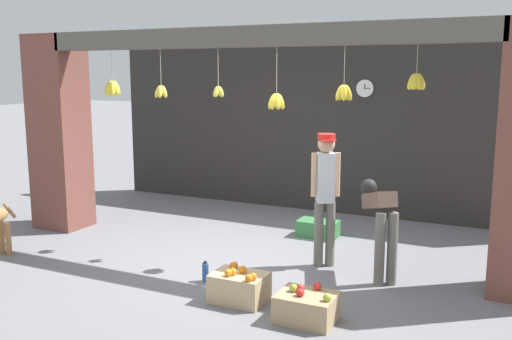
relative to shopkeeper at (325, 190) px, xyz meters
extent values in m
plane|color=slate|center=(-0.97, -0.29, -0.93)|extent=(60.00, 60.00, 0.00)
cube|color=#2D2B28|center=(-0.97, 2.61, 0.48)|extent=(7.56, 0.12, 2.81)
cube|color=brown|center=(-4.10, 0.01, 0.48)|extent=(0.70, 0.60, 2.81)
cube|color=#5B564C|center=(-0.97, -0.17, 1.77)|extent=(5.66, 0.24, 0.24)
cylinder|color=#B2AD99|center=(-2.92, -0.19, 1.45)|extent=(0.01, 0.01, 0.40)
ellipsoid|color=yellow|center=(-2.87, -0.19, 1.15)|extent=(0.14, 0.08, 0.22)
ellipsoid|color=yellow|center=(-2.89, -0.15, 1.15)|extent=(0.12, 0.13, 0.23)
ellipsoid|color=yellow|center=(-2.93, -0.14, 1.15)|extent=(0.09, 0.14, 0.22)
ellipsoid|color=yellow|center=(-2.97, -0.16, 1.15)|extent=(0.14, 0.11, 0.23)
ellipsoid|color=yellow|center=(-2.97, -0.21, 1.15)|extent=(0.14, 0.11, 0.23)
ellipsoid|color=yellow|center=(-2.93, -0.24, 1.15)|extent=(0.09, 0.14, 0.22)
ellipsoid|color=yellow|center=(-2.89, -0.23, 1.15)|extent=(0.12, 0.13, 0.23)
cylinder|color=#B2AD99|center=(-2.18, -0.14, 1.42)|extent=(0.01, 0.01, 0.46)
ellipsoid|color=gold|center=(-2.13, -0.14, 1.11)|extent=(0.12, 0.06, 0.18)
ellipsoid|color=gold|center=(-2.16, -0.10, 1.11)|extent=(0.08, 0.11, 0.18)
ellipsoid|color=gold|center=(-2.21, -0.11, 1.11)|extent=(0.11, 0.09, 0.19)
ellipsoid|color=gold|center=(-2.21, -0.16, 1.11)|extent=(0.11, 0.09, 0.19)
ellipsoid|color=gold|center=(-2.16, -0.18, 1.11)|extent=(0.08, 0.11, 0.18)
cylinder|color=#B2AD99|center=(-1.34, -0.14, 1.42)|extent=(0.01, 0.01, 0.46)
ellipsoid|color=gold|center=(-1.31, -0.14, 1.13)|extent=(0.10, 0.05, 0.15)
ellipsoid|color=gold|center=(-1.34, -0.10, 1.13)|extent=(0.05, 0.10, 0.15)
ellipsoid|color=gold|center=(-1.38, -0.14, 1.13)|extent=(0.10, 0.05, 0.15)
ellipsoid|color=gold|center=(-1.34, -0.18, 1.13)|extent=(0.05, 0.10, 0.15)
cylinder|color=#B2AD99|center=(-0.55, -0.19, 1.38)|extent=(0.01, 0.01, 0.53)
ellipsoid|color=yellow|center=(-0.50, -0.19, 1.03)|extent=(0.13, 0.07, 0.20)
ellipsoid|color=yellow|center=(-0.52, -0.15, 1.03)|extent=(0.11, 0.12, 0.21)
ellipsoid|color=yellow|center=(-0.56, -0.14, 1.03)|extent=(0.09, 0.13, 0.21)
ellipsoid|color=yellow|center=(-0.60, -0.16, 1.03)|extent=(0.13, 0.10, 0.21)
ellipsoid|color=yellow|center=(-0.60, -0.21, 1.03)|extent=(0.13, 0.10, 0.21)
ellipsoid|color=yellow|center=(-0.56, -0.23, 1.03)|extent=(0.09, 0.13, 0.21)
ellipsoid|color=yellow|center=(-0.52, -0.23, 1.03)|extent=(0.11, 0.12, 0.21)
cylinder|color=#B2AD99|center=(0.25, -0.19, 1.44)|extent=(0.01, 0.01, 0.42)
ellipsoid|color=yellow|center=(0.30, -0.19, 1.14)|extent=(0.13, 0.07, 0.19)
ellipsoid|color=yellow|center=(0.27, -0.15, 1.14)|extent=(0.09, 0.12, 0.20)
ellipsoid|color=yellow|center=(0.21, -0.17, 1.14)|extent=(0.12, 0.10, 0.20)
ellipsoid|color=yellow|center=(0.21, -0.22, 1.14)|extent=(0.12, 0.10, 0.20)
ellipsoid|color=yellow|center=(0.27, -0.24, 1.14)|extent=(0.09, 0.12, 0.20)
cylinder|color=#B2AD99|center=(1.02, -0.21, 1.50)|extent=(0.01, 0.01, 0.30)
ellipsoid|color=yellow|center=(1.07, -0.21, 1.27)|extent=(0.12, 0.07, 0.19)
ellipsoid|color=yellow|center=(1.05, -0.18, 1.27)|extent=(0.11, 0.11, 0.20)
ellipsoid|color=yellow|center=(1.01, -0.17, 1.27)|extent=(0.08, 0.12, 0.19)
ellipsoid|color=yellow|center=(0.98, -0.19, 1.27)|extent=(0.12, 0.09, 0.20)
ellipsoid|color=yellow|center=(0.98, -0.23, 1.27)|extent=(0.12, 0.09, 0.20)
ellipsoid|color=yellow|center=(1.01, -0.26, 1.27)|extent=(0.08, 0.12, 0.19)
ellipsoid|color=yellow|center=(1.05, -0.25, 1.27)|extent=(0.11, 0.11, 0.20)
cylinder|color=#9E7042|center=(-3.72, -1.35, -0.71)|extent=(0.07, 0.07, 0.43)
cylinder|color=#9E7042|center=(-3.85, -1.34, -0.71)|extent=(0.07, 0.07, 0.43)
cylinder|color=#9E7042|center=(-3.78, -1.25, -0.37)|extent=(0.06, 0.18, 0.23)
cylinder|color=#6B665B|center=(0.06, 0.04, -0.54)|extent=(0.11, 0.11, 0.78)
cylinder|color=#6B665B|center=(-0.06, -0.03, -0.54)|extent=(0.11, 0.11, 0.78)
cube|color=silver|center=(0.00, 0.00, 0.15)|extent=(0.26, 0.25, 0.59)
cylinder|color=tan|center=(0.12, 0.07, 0.18)|extent=(0.06, 0.06, 0.51)
cylinder|color=tan|center=(-0.12, -0.07, 0.18)|extent=(0.06, 0.06, 0.51)
sphere|color=tan|center=(0.00, 0.00, 0.54)|extent=(0.20, 0.20, 0.20)
cylinder|color=red|center=(0.00, 0.00, 0.63)|extent=(0.21, 0.21, 0.07)
cube|color=red|center=(0.05, -0.09, 0.60)|extent=(0.20, 0.18, 0.01)
cylinder|color=#6B665B|center=(0.74, -0.34, -0.52)|extent=(0.11, 0.11, 0.81)
cylinder|color=#6B665B|center=(0.86, -0.27, -0.52)|extent=(0.11, 0.11, 0.81)
cube|color=brown|center=(0.65, -0.07, -0.05)|extent=(0.51, 0.62, 0.31)
sphere|color=black|center=(0.45, 0.24, 0.03)|extent=(0.19, 0.19, 0.19)
cube|color=tan|center=(-0.42, -1.39, -0.78)|extent=(0.54, 0.40, 0.29)
sphere|color=orange|center=(-0.22, -1.49, -0.60)|extent=(0.08, 0.08, 0.08)
sphere|color=orange|center=(-0.40, -1.35, -0.60)|extent=(0.08, 0.08, 0.08)
sphere|color=orange|center=(-0.54, -1.30, -0.60)|extent=(0.08, 0.08, 0.08)
sphere|color=orange|center=(-0.24, -1.54, -0.60)|extent=(0.08, 0.08, 0.08)
sphere|color=orange|center=(-0.49, -1.50, -0.60)|extent=(0.08, 0.08, 0.08)
sphere|color=orange|center=(-0.47, -1.45, -0.60)|extent=(0.08, 0.08, 0.08)
sphere|color=orange|center=(-0.54, -1.27, -0.60)|extent=(0.08, 0.08, 0.08)
cube|color=tan|center=(0.35, -1.53, -0.80)|extent=(0.54, 0.43, 0.26)
sphere|color=red|center=(0.40, -1.38, -0.63)|extent=(0.08, 0.08, 0.08)
sphere|color=#99B238|center=(0.22, -1.52, -0.63)|extent=(0.08, 0.08, 0.08)
sphere|color=#99B238|center=(0.57, -1.60, -0.63)|extent=(0.08, 0.08, 0.08)
sphere|color=red|center=(0.28, -1.50, -0.63)|extent=(0.08, 0.08, 0.08)
sphere|color=red|center=(0.31, -1.60, -0.63)|extent=(0.08, 0.08, 0.08)
cube|color=#387A42|center=(-0.47, 1.13, -0.81)|extent=(0.56, 0.34, 0.23)
cylinder|color=#2D60AD|center=(-1.02, -1.06, -0.82)|extent=(0.07, 0.07, 0.21)
cylinder|color=black|center=(-1.02, -1.06, -0.71)|extent=(0.04, 0.04, 0.02)
cylinder|color=black|center=(-0.24, 2.54, 1.11)|extent=(0.29, 0.01, 0.29)
cylinder|color=white|center=(-0.24, 2.53, 1.11)|extent=(0.27, 0.02, 0.27)
cube|color=black|center=(-0.24, 2.52, 1.14)|extent=(0.01, 0.01, 0.08)
cube|color=black|center=(-0.20, 2.52, 1.11)|extent=(0.10, 0.01, 0.01)
camera|label=1|loc=(2.08, -6.25, 1.37)|focal=40.00mm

